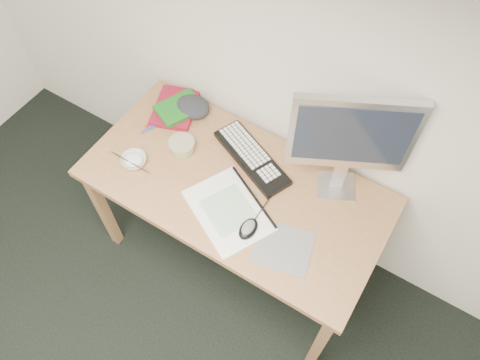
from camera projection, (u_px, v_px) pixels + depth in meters
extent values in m
plane|color=white|center=(256.00, 32.00, 1.88)|extent=(3.60, 0.00, 3.60)
cube|color=#AB7B4E|center=(104.00, 210.00, 2.51)|extent=(0.05, 0.05, 0.71)
cube|color=#AB7B4E|center=(321.00, 341.00, 2.14)|extent=(0.05, 0.05, 0.71)
cube|color=#AB7B4E|center=(170.00, 136.00, 2.79)|extent=(0.05, 0.05, 0.71)
cube|color=#AB7B4E|center=(373.00, 240.00, 2.42)|extent=(0.05, 0.05, 0.71)
cube|color=#AB7B4E|center=(235.00, 187.00, 2.15)|extent=(1.40, 0.70, 0.03)
cube|color=slate|center=(283.00, 248.00, 1.96)|extent=(0.28, 0.26, 0.00)
cube|color=white|center=(229.00, 211.00, 2.05)|extent=(0.47, 0.42, 0.01)
cube|color=black|center=(252.00, 158.00, 2.20)|extent=(0.46, 0.31, 0.03)
cube|color=silver|center=(335.00, 186.00, 2.13)|extent=(0.22, 0.21, 0.01)
cube|color=silver|center=(339.00, 176.00, 2.06)|extent=(0.06, 0.04, 0.16)
cube|color=silver|center=(352.00, 135.00, 1.82)|extent=(0.45, 0.25, 0.40)
cube|color=black|center=(352.00, 133.00, 1.81)|extent=(0.40, 0.20, 0.31)
ellipsoid|color=black|center=(248.00, 227.00, 1.98)|extent=(0.07, 0.11, 0.04)
imported|color=silver|center=(134.00, 161.00, 2.19)|extent=(0.15, 0.15, 0.04)
cylinder|color=silver|center=(130.00, 162.00, 2.15)|extent=(0.22, 0.02, 0.02)
cylinder|color=gold|center=(182.00, 146.00, 2.22)|extent=(0.16, 0.16, 0.06)
cube|color=maroon|center=(175.00, 108.00, 2.37)|extent=(0.28, 0.32, 0.03)
cube|color=#1B6D1D|center=(179.00, 108.00, 2.34)|extent=(0.23, 0.27, 0.02)
ellipsoid|color=#23242A|center=(193.00, 107.00, 2.35)|extent=(0.16, 0.14, 0.06)
cylinder|color=#D2697B|center=(239.00, 173.00, 2.17)|extent=(0.14, 0.09, 0.01)
cylinder|color=tan|center=(244.00, 188.00, 2.12)|extent=(0.15, 0.09, 0.01)
cylinder|color=black|center=(267.00, 178.00, 2.15)|extent=(0.16, 0.04, 0.01)
cylinder|color=#204EAE|center=(157.00, 125.00, 2.32)|extent=(0.07, 0.11, 0.01)
cylinder|color=#DD5B1A|center=(154.00, 117.00, 2.35)|extent=(0.01, 0.14, 0.01)
cylinder|color=purple|center=(151.00, 126.00, 2.32)|extent=(0.03, 0.13, 0.01)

